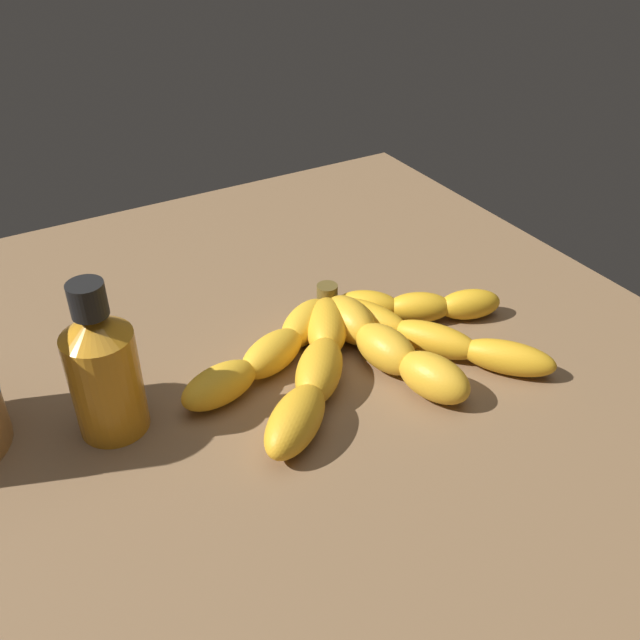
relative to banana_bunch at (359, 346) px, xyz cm
name	(u,v)px	position (x,y,z in cm)	size (l,w,h in cm)	color
ground_plane	(282,396)	(-6.92, 1.24, -3.65)	(74.41, 77.71, 3.91)	brown
banana_bunch	(359,346)	(0.00, 0.00, 0.00)	(32.53, 20.29, 3.72)	gold
honey_bottle	(103,369)	(-20.85, 2.68, 3.93)	(5.33, 5.33, 13.06)	orange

